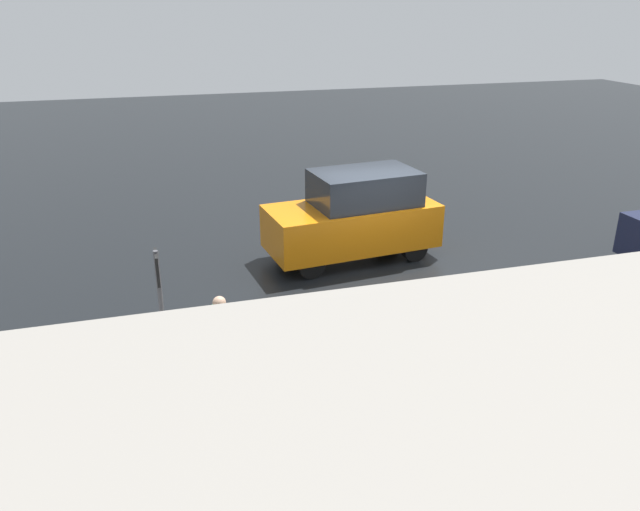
# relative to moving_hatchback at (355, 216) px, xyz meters

# --- Properties ---
(ground_plane) EXTENTS (60.00, 60.00, 0.00)m
(ground_plane) POSITION_rel_moving_hatchback_xyz_m (-0.35, 0.99, -1.03)
(ground_plane) COLOR black
(kerb_strip) EXTENTS (24.00, 3.20, 0.04)m
(kerb_strip) POSITION_rel_moving_hatchback_xyz_m (-0.35, 5.19, -1.01)
(kerb_strip) COLOR gray
(kerb_strip) RESTS_ON ground
(moving_hatchback) EXTENTS (4.06, 2.10, 2.06)m
(moving_hatchback) POSITION_rel_moving_hatchback_xyz_m (0.00, 0.00, 0.00)
(moving_hatchback) COLOR orange
(moving_hatchback) RESTS_ON ground
(fire_hydrant) EXTENTS (0.42, 0.31, 0.80)m
(fire_hydrant) POSITION_rel_moving_hatchback_xyz_m (2.93, 3.86, -0.63)
(fire_hydrant) COLOR gold
(fire_hydrant) RESTS_ON ground
(pedestrian) EXTENTS (0.28, 0.57, 1.22)m
(pedestrian) POSITION_rel_moving_hatchback_xyz_m (3.63, 3.78, -0.34)
(pedestrian) COLOR #1E8C4C
(pedestrian) RESTS_ON ground
(sign_post) EXTENTS (0.07, 0.44, 2.40)m
(sign_post) POSITION_rel_moving_hatchback_xyz_m (4.54, 4.53, 0.55)
(sign_post) COLOR #4C4C51
(sign_post) RESTS_ON ground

